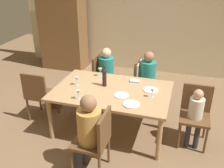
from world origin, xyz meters
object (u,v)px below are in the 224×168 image
at_px(person_woman_host, 108,70).
at_px(person_man_guest, 88,129).
at_px(chair_near, 96,139).
at_px(dining_table, 112,94).
at_px(wine_glass_far, 152,91).
at_px(handbag, 54,102).
at_px(wine_glass_centre, 78,93).
at_px(dinner_plate_host, 151,90).
at_px(chair_right_end, 195,111).
at_px(person_child_small, 195,113).
at_px(chair_left_end, 39,93).
at_px(dinner_plate_guest_right, 121,95).
at_px(wine_glass_near_right, 100,70).
at_px(chair_far_right, 141,76).
at_px(armoire_cabinet, 63,26).
at_px(person_man_bearded, 149,75).
at_px(wine_glass_near_left, 77,79).
at_px(chair_far_left, 102,74).
at_px(dinner_plate_guest_left, 131,104).
at_px(wine_bottle_tall_green, 104,77).

distance_m(person_woman_host, person_man_guest, 1.99).
bearing_deg(chair_near, dining_table, 5.10).
distance_m(wine_glass_far, handbag, 2.11).
distance_m(person_woman_host, wine_glass_centre, 1.43).
bearing_deg(person_man_guest, person_woman_host, 10.43).
bearing_deg(dinner_plate_host, wine_glass_far, -76.60).
relative_size(chair_right_end, wine_glass_far, 6.17).
relative_size(dining_table, person_man_guest, 1.60).
bearing_deg(handbag, person_child_small, -8.23).
bearing_deg(chair_left_end, dining_table, 3.86).
distance_m(chair_near, wine_glass_far, 1.11).
distance_m(person_man_guest, person_child_small, 1.63).
distance_m(dining_table, wine_glass_far, 0.67).
distance_m(dining_table, dinner_plate_guest_right, 0.25).
relative_size(wine_glass_near_right, handbag, 0.53).
height_order(chair_far_right, wine_glass_centre, chair_far_right).
height_order(armoire_cabinet, dinner_plate_host, armoire_cabinet).
height_order(armoire_cabinet, chair_far_right, armoire_cabinet).
bearing_deg(handbag, person_man_bearded, 19.90).
relative_size(wine_glass_near_left, wine_glass_far, 1.00).
xyz_separation_m(person_woman_host, wine_glass_centre, (0.00, -1.41, 0.22)).
bearing_deg(wine_glass_far, chair_far_right, 108.82).
height_order(chair_near, wine_glass_near_left, chair_near).
xyz_separation_m(wine_glass_far, dinner_plate_host, (-0.05, 0.22, -0.10)).
distance_m(chair_far_left, wine_glass_centre, 1.45).
height_order(person_man_guest, wine_glass_far, person_man_guest).
bearing_deg(person_child_small, wine_glass_centre, 13.73).
xyz_separation_m(person_man_guest, wine_glass_far, (0.67, 0.91, 0.19)).
bearing_deg(person_child_small, chair_left_end, 1.40).
bearing_deg(wine_glass_near_right, handbag, -174.10).
height_order(chair_left_end, person_woman_host, person_woman_host).
relative_size(wine_glass_far, dinner_plate_guest_left, 0.61).
bearing_deg(wine_glass_near_left, wine_glass_centre, -63.26).
distance_m(person_man_bearded, person_man_guest, 2.01).
distance_m(armoire_cabinet, person_man_guest, 3.90).
distance_m(chair_near, handbag, 1.96).
height_order(wine_bottle_tall_green, dinner_plate_guest_right, wine_bottle_tall_green).
relative_size(dinner_plate_host, dinner_plate_guest_left, 0.98).
relative_size(chair_near, person_man_bearded, 0.84).
distance_m(dining_table, person_child_small, 1.30).
bearing_deg(chair_near, wine_bottle_tall_green, 12.84).
height_order(wine_glass_near_right, handbag, wine_glass_near_right).
distance_m(armoire_cabinet, dinner_plate_guest_left, 3.64).
height_order(dining_table, person_man_guest, person_man_guest).
xyz_separation_m(chair_right_end, handbag, (-2.59, 0.26, -0.42)).
xyz_separation_m(person_woman_host, wine_glass_far, (1.03, -1.04, 0.22)).
height_order(armoire_cabinet, dining_table, armoire_cabinet).
bearing_deg(dinner_plate_host, armoire_cabinet, 139.96).
bearing_deg(chair_right_end, wine_glass_centre, 17.26).
height_order(wine_bottle_tall_green, wine_glass_centre, wine_bottle_tall_green).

